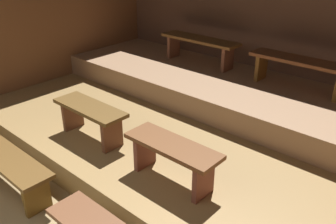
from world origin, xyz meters
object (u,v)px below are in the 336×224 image
(bench_lower_left, at_px, (90,115))
(bench_lower_right, at_px, (172,154))
(bench_middle_right, at_px, (300,66))
(bench_middle_left, at_px, (199,44))

(bench_lower_left, relative_size, bench_lower_right, 1.00)
(bench_lower_left, relative_size, bench_middle_right, 0.74)
(bench_lower_right, bearing_deg, bench_middle_right, 85.29)
(bench_middle_left, bearing_deg, bench_lower_right, -57.90)
(bench_lower_right, distance_m, bench_middle_right, 2.24)
(bench_lower_left, height_order, bench_lower_right, same)
(bench_lower_right, height_order, bench_middle_right, bench_middle_right)
(bench_lower_left, distance_m, bench_lower_right, 1.20)
(bench_middle_left, bearing_deg, bench_middle_right, 0.00)
(bench_lower_left, relative_size, bench_middle_left, 0.74)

